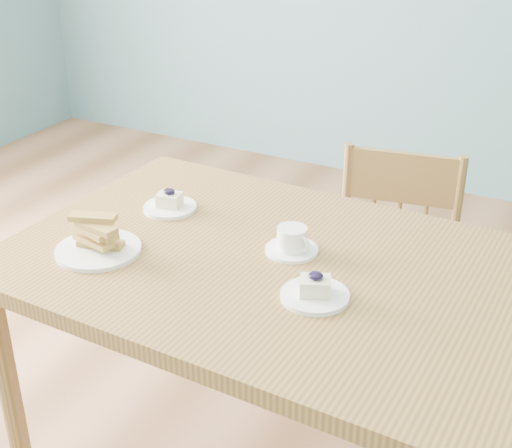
% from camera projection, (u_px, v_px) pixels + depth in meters
% --- Properties ---
extents(dining_table, '(1.45, 0.86, 0.77)m').
position_uv_depth(dining_table, '(310.00, 300.00, 1.63)').
color(dining_table, olive).
rests_on(dining_table, ground).
extents(dining_chair, '(0.43, 0.41, 0.82)m').
position_uv_depth(dining_chair, '(388.00, 286.00, 2.20)').
color(dining_chair, olive).
rests_on(dining_chair, ground).
extents(cheesecake_plate_near, '(0.15, 0.15, 0.06)m').
position_uv_depth(cheesecake_plate_near, '(315.00, 292.00, 1.49)').
color(cheesecake_plate_near, white).
rests_on(cheesecake_plate_near, dining_table).
extents(cheesecake_plate_far, '(0.14, 0.14, 0.06)m').
position_uv_depth(cheesecake_plate_far, '(170.00, 204.00, 1.87)').
color(cheesecake_plate_far, white).
rests_on(cheesecake_plate_far, dining_table).
extents(coffee_cup, '(0.12, 0.12, 0.06)m').
position_uv_depth(coffee_cup, '(292.00, 242.00, 1.66)').
color(coffee_cup, white).
rests_on(coffee_cup, dining_table).
extents(biscotti_plate, '(0.20, 0.20, 0.09)m').
position_uv_depth(biscotti_plate, '(97.00, 241.00, 1.66)').
color(biscotti_plate, white).
rests_on(biscotti_plate, dining_table).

